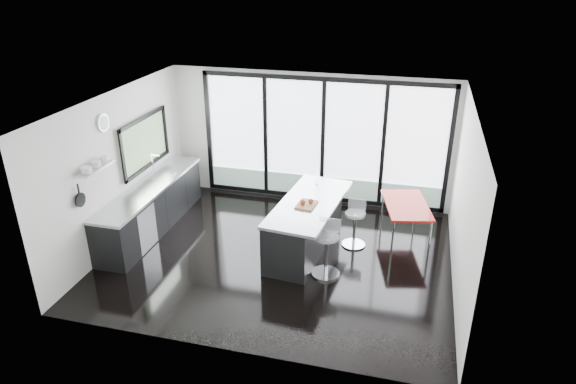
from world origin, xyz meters
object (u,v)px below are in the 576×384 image
(bar_stool_near, at_px, (326,255))
(red_table, at_px, (405,221))
(island, at_px, (305,224))
(bar_stool_far, at_px, (354,229))

(bar_stool_near, height_order, red_table, bar_stool_near)
(island, relative_size, bar_stool_near, 3.18)
(island, height_order, bar_stool_near, island)
(red_table, bearing_deg, island, -154.48)
(island, height_order, red_table, island)
(island, distance_m, red_table, 1.94)
(bar_stool_far, distance_m, red_table, 1.02)
(bar_stool_far, xyz_separation_m, red_table, (0.88, 0.52, 0.02))
(island, height_order, bar_stool_far, island)
(bar_stool_near, bearing_deg, red_table, 59.12)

